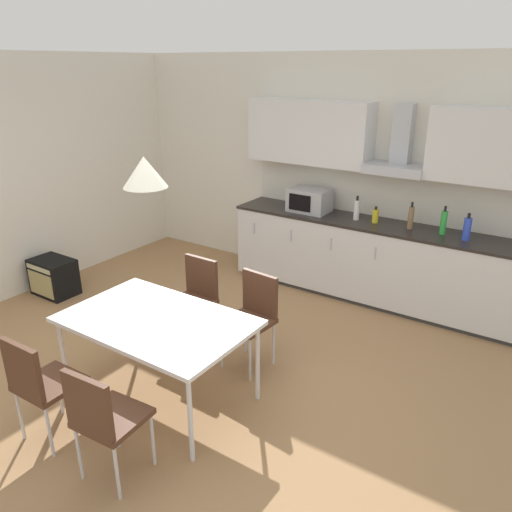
# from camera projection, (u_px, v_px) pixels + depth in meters

# --- Properties ---
(ground_plane) EXTENTS (8.60, 8.50, 0.02)m
(ground_plane) POSITION_uv_depth(u_px,v_px,m) (184.00, 384.00, 4.37)
(ground_plane) COLOR #9E754C
(wall_back) EXTENTS (6.88, 0.10, 2.75)m
(wall_back) POSITION_uv_depth(u_px,v_px,m) (335.00, 172.00, 6.10)
(wall_back) COLOR silver
(wall_back) RESTS_ON ground_plane
(kitchen_counter) EXTENTS (3.72, 0.62, 0.93)m
(kitchen_counter) POSITION_uv_depth(u_px,v_px,m) (383.00, 263.00, 5.73)
(kitchen_counter) COLOR #333333
(kitchen_counter) RESTS_ON ground_plane
(backsplash_tile) EXTENTS (3.70, 0.02, 0.52)m
(backsplash_tile) POSITION_uv_depth(u_px,v_px,m) (398.00, 197.00, 5.69)
(backsplash_tile) COLOR silver
(backsplash_tile) RESTS_ON kitchen_counter
(upper_wall_cabinets) EXTENTS (3.70, 0.40, 0.73)m
(upper_wall_cabinets) POSITION_uv_depth(u_px,v_px,m) (400.00, 140.00, 5.33)
(upper_wall_cabinets) COLOR silver
(microwave) EXTENTS (0.48, 0.35, 0.28)m
(microwave) POSITION_uv_depth(u_px,v_px,m) (309.00, 200.00, 6.02)
(microwave) COLOR #ADADB2
(microwave) RESTS_ON kitchen_counter
(bottle_brown) EXTENTS (0.06, 0.06, 0.30)m
(bottle_brown) POSITION_uv_depth(u_px,v_px,m) (411.00, 217.00, 5.40)
(bottle_brown) COLOR brown
(bottle_brown) RESTS_ON kitchen_counter
(bottle_yellow) EXTENTS (0.07, 0.07, 0.19)m
(bottle_yellow) POSITION_uv_depth(u_px,v_px,m) (375.00, 216.00, 5.62)
(bottle_yellow) COLOR yellow
(bottle_yellow) RESTS_ON kitchen_counter
(bottle_green) EXTENTS (0.06, 0.06, 0.31)m
(bottle_green) POSITION_uv_depth(u_px,v_px,m) (444.00, 222.00, 5.22)
(bottle_green) COLOR green
(bottle_green) RESTS_ON kitchen_counter
(bottle_white) EXTENTS (0.07, 0.07, 0.28)m
(bottle_white) POSITION_uv_depth(u_px,v_px,m) (357.00, 210.00, 5.71)
(bottle_white) COLOR white
(bottle_white) RESTS_ON kitchen_counter
(bottle_blue) EXTENTS (0.08, 0.08, 0.28)m
(bottle_blue) POSITION_uv_depth(u_px,v_px,m) (467.00, 229.00, 5.05)
(bottle_blue) COLOR blue
(bottle_blue) RESTS_ON kitchen_counter
(dining_table) EXTENTS (1.49, 0.95, 0.73)m
(dining_table) POSITION_uv_depth(u_px,v_px,m) (157.00, 324.00, 3.96)
(dining_table) COLOR white
(dining_table) RESTS_ON ground_plane
(chair_near_right) EXTENTS (0.43, 0.43, 0.87)m
(chair_near_right) POSITION_uv_depth(u_px,v_px,m) (102.00, 415.00, 3.18)
(chair_near_right) COLOR #4C2D1E
(chair_near_right) RESTS_ON ground_plane
(chair_far_right) EXTENTS (0.43, 0.43, 0.87)m
(chair_far_right) POSITION_uv_depth(u_px,v_px,m) (253.00, 311.00, 4.50)
(chair_far_right) COLOR #4C2D1E
(chair_far_right) RESTS_ON ground_plane
(chair_far_left) EXTENTS (0.40, 0.40, 0.87)m
(chair_far_left) POSITION_uv_depth(u_px,v_px,m) (196.00, 293.00, 4.86)
(chair_far_left) COLOR #4C2D1E
(chair_far_left) RESTS_ON ground_plane
(chair_near_left) EXTENTS (0.41, 0.41, 0.87)m
(chair_near_left) POSITION_uv_depth(u_px,v_px,m) (38.00, 380.00, 3.53)
(chair_near_left) COLOR #4C2D1E
(chair_near_left) RESTS_ON ground_plane
(guitar_amp) EXTENTS (0.52, 0.37, 0.44)m
(guitar_amp) POSITION_uv_depth(u_px,v_px,m) (54.00, 277.00, 6.00)
(guitar_amp) COLOR black
(guitar_amp) RESTS_ON ground_plane
(pendant_lamp) EXTENTS (0.32, 0.32, 0.22)m
(pendant_lamp) POSITION_uv_depth(u_px,v_px,m) (145.00, 172.00, 3.52)
(pendant_lamp) COLOR silver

